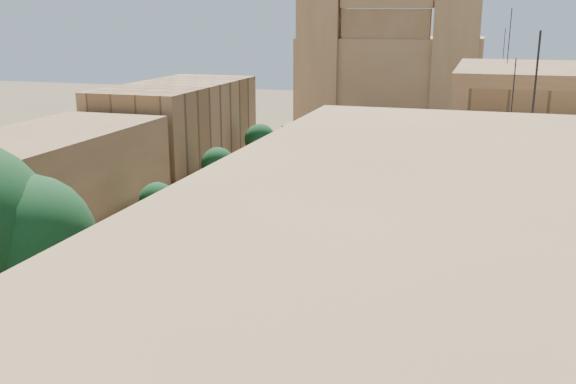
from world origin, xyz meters
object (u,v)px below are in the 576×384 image
Objects in this scene: church at (391,68)px; olive_pickup at (352,245)px; car_white_a at (264,227)px; pedestrian_c at (393,329)px; street_tree_a at (62,248)px; bus_green_north at (42,334)px; street_tree_b at (158,201)px; car_dkblue at (284,182)px; bus_red_east at (303,310)px; car_blue_a at (235,264)px; car_cream at (316,257)px; street_tree_d at (260,140)px; car_blue_b at (363,150)px; red_truck at (201,353)px; pedestrian_a at (361,307)px; bus_cream_east at (371,209)px; car_white_b at (353,192)px; street_tree_c at (218,165)px.

church is 8.43× the size of olive_pickup.
pedestrian_c is at bearing -65.30° from car_white_a.
church is at bearing 81.46° from street_tree_a.
bus_green_north is at bearing -62.49° from street_tree_a.
street_tree_b is 17.96m from car_dkblue.
bus_red_east reaches higher than bus_green_north.
olive_pickup is at bearing 49.41° from car_blue_a.
car_cream is 11.37m from pedestrian_c.
street_tree_d is at bearing -83.64° from bus_red_east.
car_cream is 38.56m from car_blue_b.
red_truck is 13.58m from car_blue_a.
church is 67.78m from bus_red_east.
pedestrian_c reaches higher than car_white_a.
car_white_a is (-7.54, 2.32, -0.13)m from olive_pickup.
pedestrian_a is at bearing -125.64° from pedestrian_c.
red_truck reaches higher than bus_red_east.
bus_cream_east is at bearing -61.60° from pedestrian_a.
olive_pickup is 1.08× the size of car_white_b.
church is at bearing -101.88° from bus_red_east.
street_tree_b is at bearing 159.31° from car_blue_a.
street_tree_c reaches higher than olive_pickup.
street_tree_d is 43.82m from red_truck.
street_tree_b is 37.30m from car_blue_b.
car_white_a is 2.30× the size of pedestrian_a.
olive_pickup is at bearing -32.57° from car_white_a.
car_dkblue is at bearing 68.32° from bus_green_north.
church is at bearing -61.95° from car_white_b.
street_tree_c is 1.15× the size of olive_pickup.
car_blue_b is 2.79× the size of pedestrian_c.
car_blue_b is at bearing 51.63° from street_tree_d.
car_blue_a is 7.96m from car_white_a.
bus_green_north is 35.35m from car_white_b.
street_tree_a reaches higher than bus_green_north.
pedestrian_a is (7.92, -64.22, -8.64)m from church.
olive_pickup is at bearing 79.66° from red_truck.
street_tree_b is 1.11× the size of car_white_a.
car_blue_a is at bearing -79.58° from car_dkblue.
olive_pickup reaches higher than pedestrian_c.
red_truck is at bearing -88.53° from church.
street_tree_a is at bearing 90.47° from car_white_b.
street_tree_d reaches higher than red_truck.
olive_pickup is (15.29, -23.41, -2.81)m from street_tree_d.
bus_red_east is (3.43, 5.64, 0.11)m from red_truck.
bus_red_east is at bearing -66.90° from car_blue_b.
street_tree_a reaches higher than car_dkblue.
red_truck is 1.41× the size of olive_pickup.
car_white_b is at bearing -65.85° from car_blue_b.
red_truck is 1.47× the size of car_blue_b.
car_cream is at bearing 38.34° from car_blue_a.
church is at bearing 76.79° from street_tree_c.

